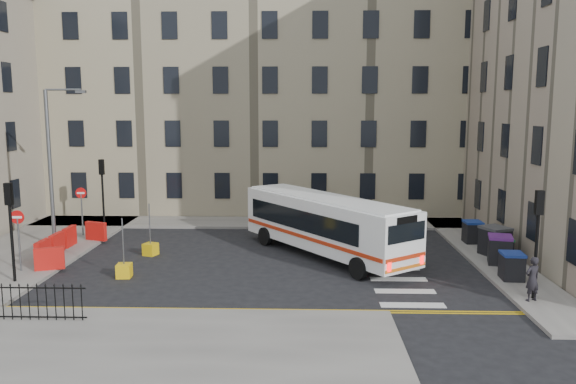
{
  "coord_description": "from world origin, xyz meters",
  "views": [
    {
      "loc": [
        -0.04,
        -26.06,
        7.24
      ],
      "look_at": [
        -0.87,
        2.21,
        3.0
      ],
      "focal_mm": 35.0,
      "sensor_mm": 36.0,
      "label": 1
    }
  ],
  "objects_px": {
    "wheelie_bin_c": "(501,249)",
    "bollard_chevron": "(124,271)",
    "wheelie_bin_a": "(512,266)",
    "bus": "(325,223)",
    "pedestrian": "(532,279)",
    "wheelie_bin_e": "(473,232)",
    "streetlamp": "(50,166)",
    "wheelie_bin_d": "(495,241)",
    "bollard_yellow": "(151,249)",
    "wheelie_bin_b": "(500,249)"
  },
  "relations": [
    {
      "from": "wheelie_bin_b",
      "to": "bollard_yellow",
      "type": "bearing_deg",
      "value": -170.8
    },
    {
      "from": "wheelie_bin_a",
      "to": "wheelie_bin_b",
      "type": "bearing_deg",
      "value": 86.33
    },
    {
      "from": "streetlamp",
      "to": "bollard_chevron",
      "type": "bearing_deg",
      "value": -43.1
    },
    {
      "from": "wheelie_bin_c",
      "to": "bollard_chevron",
      "type": "bearing_deg",
      "value": -168.56
    },
    {
      "from": "bus",
      "to": "wheelie_bin_e",
      "type": "height_order",
      "value": "bus"
    },
    {
      "from": "streetlamp",
      "to": "wheelie_bin_d",
      "type": "xyz_separation_m",
      "value": [
        22.23,
        -1.21,
        -3.48
      ]
    },
    {
      "from": "wheelie_bin_d",
      "to": "pedestrian",
      "type": "xyz_separation_m",
      "value": [
        -0.82,
        -6.58,
        0.13
      ]
    },
    {
      "from": "bus",
      "to": "bollard_chevron",
      "type": "distance_m",
      "value": 9.65
    },
    {
      "from": "wheelie_bin_a",
      "to": "wheelie_bin_c",
      "type": "bearing_deg",
      "value": 83.01
    },
    {
      "from": "streetlamp",
      "to": "wheelie_bin_e",
      "type": "height_order",
      "value": "streetlamp"
    },
    {
      "from": "bollard_yellow",
      "to": "wheelie_bin_e",
      "type": "bearing_deg",
      "value": 8.68
    },
    {
      "from": "wheelie_bin_b",
      "to": "wheelie_bin_e",
      "type": "height_order",
      "value": "wheelie_bin_b"
    },
    {
      "from": "wheelie_bin_d",
      "to": "pedestrian",
      "type": "height_order",
      "value": "pedestrian"
    },
    {
      "from": "wheelie_bin_e",
      "to": "wheelie_bin_c",
      "type": "bearing_deg",
      "value": -87.07
    },
    {
      "from": "bus",
      "to": "wheelie_bin_a",
      "type": "bearing_deg",
      "value": -64.33
    },
    {
      "from": "wheelie_bin_d",
      "to": "streetlamp",
      "type": "bearing_deg",
      "value": 152.59
    },
    {
      "from": "streetlamp",
      "to": "wheelie_bin_d",
      "type": "bearing_deg",
      "value": -3.12
    },
    {
      "from": "bollard_chevron",
      "to": "streetlamp",
      "type": "bearing_deg",
      "value": 136.9
    },
    {
      "from": "wheelie_bin_d",
      "to": "wheelie_bin_b",
      "type": "bearing_deg",
      "value": -124.73
    },
    {
      "from": "wheelie_bin_a",
      "to": "pedestrian",
      "type": "distance_m",
      "value": 2.7
    },
    {
      "from": "bus",
      "to": "wheelie_bin_d",
      "type": "height_order",
      "value": "bus"
    },
    {
      "from": "wheelie_bin_a",
      "to": "pedestrian",
      "type": "xyz_separation_m",
      "value": [
        -0.23,
        -2.68,
        0.27
      ]
    },
    {
      "from": "streetlamp",
      "to": "bollard_chevron",
      "type": "distance_m",
      "value": 8.2
    },
    {
      "from": "wheelie_bin_a",
      "to": "bollard_yellow",
      "type": "height_order",
      "value": "wheelie_bin_a"
    },
    {
      "from": "pedestrian",
      "to": "bollard_chevron",
      "type": "height_order",
      "value": "pedestrian"
    },
    {
      "from": "bollard_chevron",
      "to": "bus",
      "type": "bearing_deg",
      "value": 23.2
    },
    {
      "from": "streetlamp",
      "to": "pedestrian",
      "type": "xyz_separation_m",
      "value": [
        21.41,
        -7.8,
        -3.35
      ]
    },
    {
      "from": "wheelie_bin_b",
      "to": "wheelie_bin_c",
      "type": "relative_size",
      "value": 1.25
    },
    {
      "from": "bollard_chevron",
      "to": "wheelie_bin_e",
      "type": "bearing_deg",
      "value": 20.48
    },
    {
      "from": "wheelie_bin_e",
      "to": "pedestrian",
      "type": "distance_m",
      "value": 9.19
    },
    {
      "from": "streetlamp",
      "to": "wheelie_bin_a",
      "type": "xyz_separation_m",
      "value": [
        21.64,
        -5.12,
        -3.61
      ]
    },
    {
      "from": "wheelie_bin_e",
      "to": "wheelie_bin_a",
      "type": "bearing_deg",
      "value": -93.37
    },
    {
      "from": "streetlamp",
      "to": "bollard_chevron",
      "type": "height_order",
      "value": "streetlamp"
    },
    {
      "from": "streetlamp",
      "to": "bus",
      "type": "xyz_separation_m",
      "value": [
        13.99,
        -1.11,
        -2.66
      ]
    },
    {
      "from": "wheelie_bin_d",
      "to": "wheelie_bin_e",
      "type": "height_order",
      "value": "wheelie_bin_d"
    },
    {
      "from": "pedestrian",
      "to": "bollard_yellow",
      "type": "relative_size",
      "value": 2.8
    },
    {
      "from": "bus",
      "to": "wheelie_bin_e",
      "type": "relative_size",
      "value": 8.65
    },
    {
      "from": "wheelie_bin_b",
      "to": "wheelie_bin_e",
      "type": "xyz_separation_m",
      "value": [
        -0.03,
        4.09,
        -0.08
      ]
    },
    {
      "from": "bus",
      "to": "pedestrian",
      "type": "distance_m",
      "value": 10.01
    },
    {
      "from": "bus",
      "to": "wheelie_bin_c",
      "type": "height_order",
      "value": "bus"
    },
    {
      "from": "pedestrian",
      "to": "wheelie_bin_b",
      "type": "bearing_deg",
      "value": -118.31
    },
    {
      "from": "bus",
      "to": "bollard_chevron",
      "type": "xyz_separation_m",
      "value": [
        -8.78,
        -3.76,
        -1.38
      ]
    },
    {
      "from": "streetlamp",
      "to": "bus",
      "type": "bearing_deg",
      "value": -4.54
    },
    {
      "from": "bollard_yellow",
      "to": "wheelie_bin_c",
      "type": "bearing_deg",
      "value": -3.97
    },
    {
      "from": "wheelie_bin_c",
      "to": "wheelie_bin_d",
      "type": "relative_size",
      "value": 0.7
    },
    {
      "from": "bus",
      "to": "bollard_chevron",
      "type": "bearing_deg",
      "value": 166.55
    },
    {
      "from": "wheelie_bin_e",
      "to": "pedestrian",
      "type": "relative_size",
      "value": 0.69
    },
    {
      "from": "streetlamp",
      "to": "pedestrian",
      "type": "height_order",
      "value": "streetlamp"
    },
    {
      "from": "bus",
      "to": "pedestrian",
      "type": "bearing_deg",
      "value": -78.69
    },
    {
      "from": "wheelie_bin_a",
      "to": "bus",
      "type": "bearing_deg",
      "value": 156.07
    }
  ]
}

